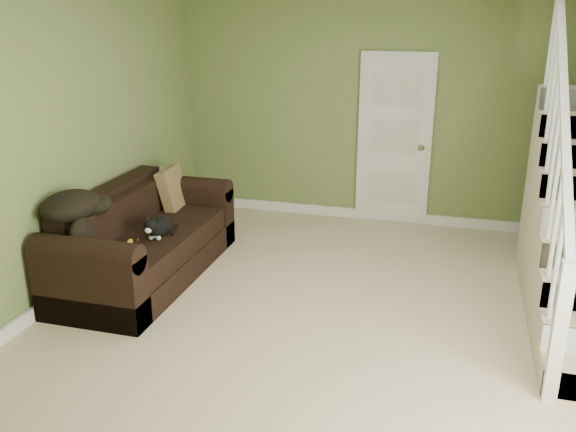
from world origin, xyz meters
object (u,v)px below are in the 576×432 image
Objects in this scene: sofa at (143,243)px; banana at (129,243)px; side_table at (173,209)px; cat at (158,227)px.

sofa is 0.44m from banana.
side_table is 1.59m from banana.
banana is (0.33, -1.54, 0.20)m from side_table.
side_table is 4.71× the size of banana.
cat is (0.24, -0.12, 0.23)m from sofa.
sofa is 2.73× the size of side_table.
cat is (0.48, -1.27, 0.27)m from side_table.
sofa reaches higher than cat.
banana is at bearing -77.76° from side_table.
sofa reaches higher than banana.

